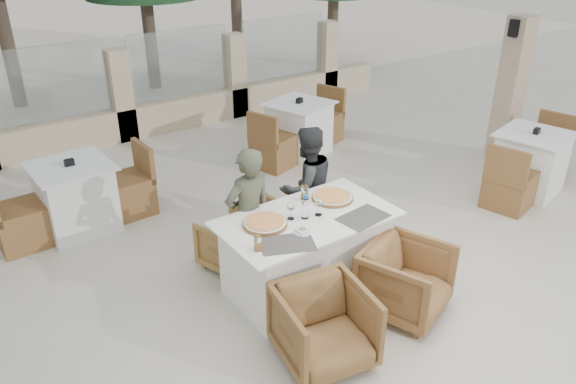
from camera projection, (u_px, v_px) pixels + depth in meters
ground at (310, 290)px, 5.32m from camera, size 80.00×80.00×0.00m
sand_patch at (7, 39)px, 15.56m from camera, size 30.00×16.00×0.01m
perimeter_wall_far at (120, 89)px, 8.47m from camera, size 10.00×0.34×1.60m
lantern_pillar at (511, 90)px, 7.75m from camera, size 0.34×0.34×2.00m
dining_table at (307, 254)px, 5.19m from camera, size 1.60×0.90×0.77m
placemat_near_left at (287, 244)px, 4.61m from camera, size 0.53×0.45×0.00m
placemat_near_right at (363, 217)px, 5.01m from camera, size 0.48×0.35×0.00m
pizza_left at (265, 223)px, 4.87m from camera, size 0.46×0.46×0.05m
pizza_right at (333, 197)px, 5.31m from camera, size 0.45×0.45×0.05m
water_bottle at (305, 207)px, 4.95m from camera, size 0.08×0.08×0.23m
wine_glass_centre at (291, 210)px, 4.95m from camera, size 0.08×0.08×0.18m
wine_glass_near at (319, 206)px, 5.01m from camera, size 0.09×0.09×0.18m
beer_glass_left at (258, 243)px, 4.50m from camera, size 0.07×0.07×0.13m
beer_glass_right at (305, 193)px, 5.29m from camera, size 0.09×0.09×0.14m
olive_dish at (303, 230)px, 4.77m from camera, size 0.13×0.13×0.04m
armchair_far_left at (234, 242)px, 5.59m from camera, size 0.73×0.74×0.53m
armchair_far_right at (303, 217)px, 5.95m from camera, size 0.76×0.77×0.63m
armchair_near_left at (324, 327)px, 4.37m from camera, size 0.80×0.82×0.64m
armchair_near_right at (406, 280)px, 4.92m from camera, size 0.90×0.91×0.65m
diner_left at (249, 216)px, 5.22m from camera, size 0.51×0.35×1.36m
diner_right at (307, 187)px, 5.81m from camera, size 0.64×0.50×1.32m
bg_table_a at (76, 197)px, 6.20m from camera, size 1.67×0.89×0.77m
bg_table_b at (299, 128)px, 8.15m from camera, size 1.81×1.29×0.77m
bg_table_c at (530, 162)px, 7.06m from camera, size 1.79×1.18×0.77m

